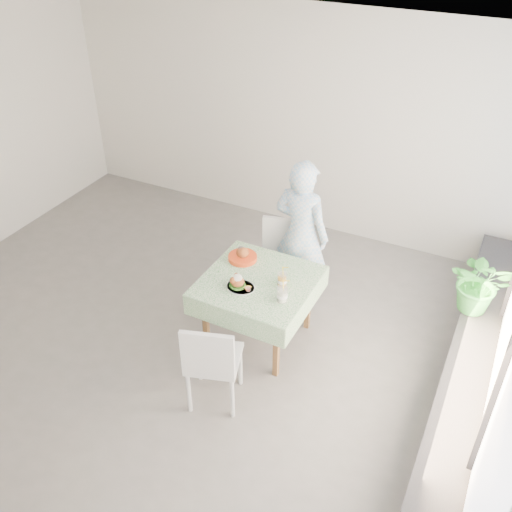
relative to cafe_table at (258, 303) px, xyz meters
The scene contains 13 objects.
floor 0.92m from the cafe_table, 167.82° to the right, with size 6.00×6.00×0.00m, color #605E5B.
ceiling 2.47m from the cafe_table, 167.82° to the right, with size 6.00×6.00×0.00m, color white.
wall_back 2.63m from the cafe_table, 108.58° to the left, with size 6.00×0.02×2.80m, color silver.
window_ledge 2.03m from the cafe_table, ahead, with size 0.40×4.80×0.50m, color black.
cafe_table is the anchor object (origin of this frame).
chair_far 0.72m from the cafe_table, 96.98° to the left, with size 0.54×0.54×0.93m.
chair_near 0.91m from the cafe_table, 89.57° to the right, with size 0.56×0.56×0.95m.
diner 0.88m from the cafe_table, 82.17° to the left, with size 0.61×0.40×1.68m, color #98CDF3.
main_dish 0.39m from the cafe_table, 120.83° to the right, with size 0.28×0.28×0.14m.
juice_cup_orange 0.42m from the cafe_table, ahead, with size 0.09×0.09×0.27m.
juice_cup_lemonade 0.51m from the cafe_table, 28.98° to the right, with size 0.10×0.10×0.29m.
second_dish 0.50m from the cafe_table, 140.79° to the left, with size 0.29×0.29×0.14m.
potted_plant 2.10m from the cafe_table, 22.58° to the left, with size 0.56×0.48×0.62m, color #256F33.
Camera 1 is at (2.69, -3.74, 4.04)m, focal length 40.00 mm.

